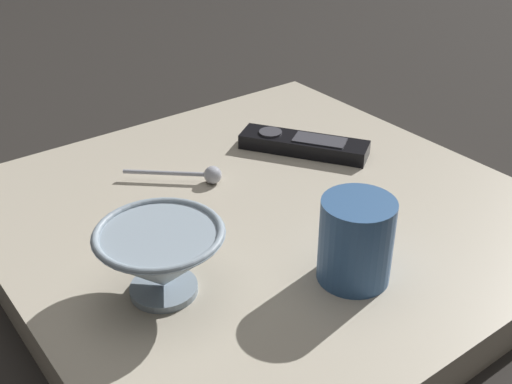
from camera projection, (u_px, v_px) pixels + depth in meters
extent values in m
plane|color=black|center=(263.00, 237.00, 0.84)|extent=(6.00, 6.00, 0.00)
cube|color=#B7AD99|center=(263.00, 222.00, 0.83)|extent=(0.64, 0.65, 0.05)
cylinder|color=#8C9EAD|center=(164.00, 289.00, 0.67)|extent=(0.07, 0.07, 0.01)
cone|color=#8C9EAD|center=(161.00, 260.00, 0.65)|extent=(0.13, 0.13, 0.07)
torus|color=#8C9EAD|center=(159.00, 233.00, 0.63)|extent=(0.13, 0.13, 0.01)
cylinder|color=#33598C|center=(356.00, 241.00, 0.67)|extent=(0.08, 0.08, 0.10)
cylinder|color=#A3A5B2|center=(165.00, 173.00, 0.87)|extent=(0.08, 0.09, 0.01)
sphere|color=#A3A5B2|center=(213.00, 175.00, 0.87)|extent=(0.02, 0.02, 0.02)
cube|color=black|center=(304.00, 145.00, 0.95)|extent=(0.19, 0.15, 0.02)
cylinder|color=#3A3A42|center=(270.00, 132.00, 0.96)|extent=(0.03, 0.03, 0.00)
cube|color=#3A3A42|center=(320.00, 140.00, 0.93)|extent=(0.08, 0.07, 0.00)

